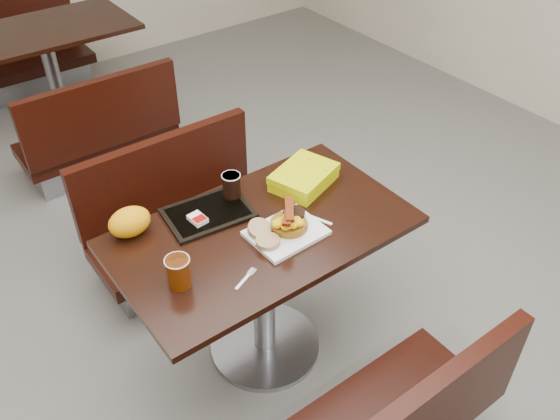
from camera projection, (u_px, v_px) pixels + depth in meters
floor at (265, 347)px, 2.84m from camera, size 6.00×7.00×0.01m
table_near at (264, 293)px, 2.61m from camera, size 1.20×0.70×0.75m
bench_near_s at (373, 408)px, 2.18m from camera, size 1.00×0.46×0.72m
bench_near_n at (186, 215)px, 3.06m from camera, size 1.00×0.46×0.72m
table_far at (54, 79)px, 4.24m from camera, size 1.20×0.70×0.75m
bench_far_s at (94, 121)px, 3.81m from camera, size 1.00×0.46×0.72m
bench_far_n at (24, 49)px, 4.68m from camera, size 1.00×0.46×0.72m
platter at (286, 233)px, 2.34m from camera, size 0.29×0.23×0.02m
pancake_stack at (289, 224)px, 2.35m from camera, size 0.15×0.15×0.03m
sausage_patty at (294, 213)px, 2.37m from camera, size 0.09×0.09×0.01m
scrambled_eggs at (288, 221)px, 2.30m from camera, size 0.10×0.09×0.05m
bacon_strips at (288, 213)px, 2.28m from camera, size 0.18×0.18×0.01m
muffin_bottom at (268, 241)px, 2.27m from camera, size 0.11×0.11×0.02m
muffin_top at (259, 229)px, 2.31m from camera, size 0.10×0.10×0.05m
coffee_cup_near at (179, 272)px, 2.10m from camera, size 0.11×0.11×0.12m
fork at (243, 282)px, 2.14m from camera, size 0.12×0.07×0.00m
knife at (314, 218)px, 2.43m from camera, size 0.08×0.16×0.00m
condiment_syrup at (264, 226)px, 2.38m from camera, size 0.05×0.04×0.01m
condiment_ketchup at (274, 224)px, 2.39m from camera, size 0.04×0.03×0.01m
tray at (208, 213)px, 2.44m from camera, size 0.37×0.28×0.02m
hashbrown_sleeve_left at (198, 219)px, 2.38m from camera, size 0.06×0.08×0.02m
coffee_cup_far at (232, 185)px, 2.49m from camera, size 0.10×0.10×0.10m
clamshell at (304, 177)px, 2.59m from camera, size 0.33×0.29×0.07m
paper_bag at (130, 222)px, 2.31m from camera, size 0.20×0.17×0.12m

